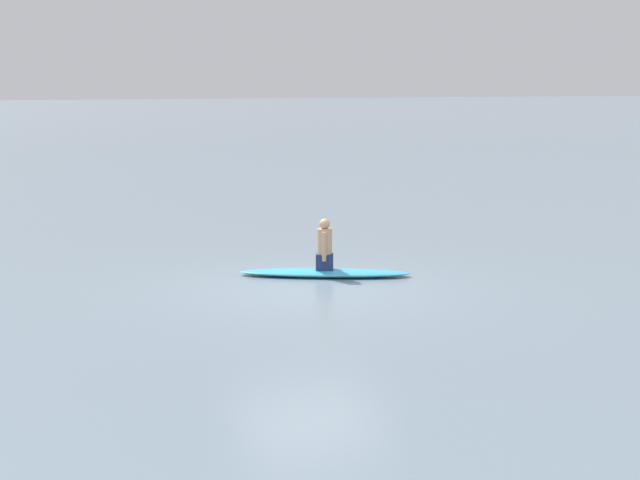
# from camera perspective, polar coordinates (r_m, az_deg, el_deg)

# --- Properties ---
(ground_plane) EXTENTS (400.00, 400.00, 0.00)m
(ground_plane) POSITION_cam_1_polar(r_m,az_deg,el_deg) (15.77, -0.57, -3.12)
(ground_plane) COLOR slate
(surfboard) EXTENTS (2.07, 3.03, 0.13)m
(surfboard) POSITION_cam_1_polar(r_m,az_deg,el_deg) (16.92, 0.28, -2.03)
(surfboard) COLOR #339EC6
(surfboard) RESTS_ON ground
(person_paddler) EXTENTS (0.39, 0.39, 0.93)m
(person_paddler) POSITION_cam_1_polar(r_m,az_deg,el_deg) (16.83, 0.28, -0.40)
(person_paddler) COLOR navy
(person_paddler) RESTS_ON surfboard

